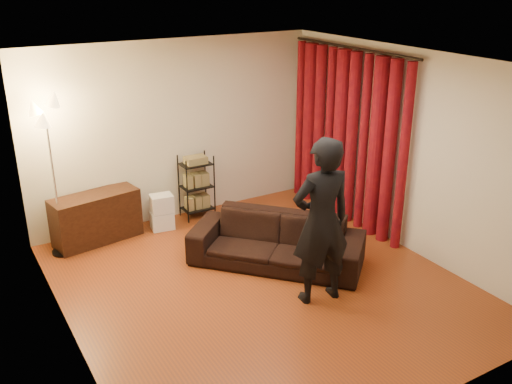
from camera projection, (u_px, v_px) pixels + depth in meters
floor at (261, 284)px, 7.00m from camera, size 5.00×5.00×0.00m
ceiling at (262, 62)px, 6.00m from camera, size 5.00×5.00×0.00m
wall_back at (175, 131)px, 8.50m from camera, size 5.00×0.00×5.00m
wall_front at (425, 277)px, 4.50m from camera, size 5.00×0.00×5.00m
wall_left at (60, 224)px, 5.44m from camera, size 0.00×5.00×5.00m
wall_right at (407, 151)px, 7.56m from camera, size 0.00×5.00×5.00m
curtain_rod at (352, 48)px, 7.96m from camera, size 0.04×2.65×0.04m
curtain at (346, 138)px, 8.43m from camera, size 0.22×2.65×2.55m
sofa at (277, 241)px, 7.38m from camera, size 2.13×2.21×0.64m
person at (321, 222)px, 6.36m from camera, size 0.77×0.56×1.97m
media_cabinet at (96, 218)px, 8.00m from camera, size 1.26×0.64×0.70m
storage_boxes at (162, 212)px, 8.39m from camera, size 0.35×0.30×0.54m
wire_shelf at (197, 186)px, 8.73m from camera, size 0.51×0.40×1.00m
floor_lamp at (54, 180)px, 7.39m from camera, size 0.48×0.48×2.11m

